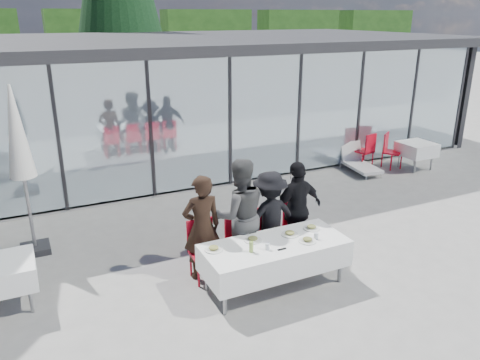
# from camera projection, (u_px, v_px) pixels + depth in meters

# --- Properties ---
(ground) EXTENTS (90.00, 90.00, 0.00)m
(ground) POSITION_uv_depth(u_px,v_px,m) (273.00, 268.00, 7.92)
(ground) COLOR gray
(ground) RESTS_ON ground
(pavilion) EXTENTS (14.80, 8.80, 3.44)m
(pavilion) POSITION_uv_depth(u_px,v_px,m) (204.00, 77.00, 14.96)
(pavilion) COLOR gray
(pavilion) RESTS_ON ground
(treeline) EXTENTS (62.50, 2.00, 4.40)m
(treeline) POSITION_uv_depth(u_px,v_px,m) (34.00, 45.00, 30.19)
(treeline) COLOR #193C13
(treeline) RESTS_ON ground
(dining_table) EXTENTS (2.26, 0.96, 0.75)m
(dining_table) POSITION_uv_depth(u_px,v_px,m) (275.00, 255.00, 7.22)
(dining_table) COLOR white
(dining_table) RESTS_ON ground
(diner_a) EXTENTS (0.65, 0.65, 1.75)m
(diner_a) POSITION_uv_depth(u_px,v_px,m) (202.00, 227.00, 7.39)
(diner_a) COLOR black
(diner_a) RESTS_ON ground
(diner_chair_a) EXTENTS (0.44, 0.44, 0.97)m
(diner_chair_a) POSITION_uv_depth(u_px,v_px,m) (203.00, 247.00, 7.49)
(diner_chair_a) COLOR red
(diner_chair_a) RESTS_ON ground
(diner_b) EXTENTS (1.08, 1.08, 1.92)m
(diner_b) POSITION_uv_depth(u_px,v_px,m) (240.00, 215.00, 7.63)
(diner_b) COLOR #4A4A4A
(diner_b) RESTS_ON ground
(diner_chair_b) EXTENTS (0.44, 0.44, 0.97)m
(diner_chair_b) POSITION_uv_depth(u_px,v_px,m) (240.00, 239.00, 7.76)
(diner_chair_b) COLOR red
(diner_chair_b) RESTS_ON ground
(diner_c) EXTENTS (1.05, 1.05, 1.62)m
(diner_c) POSITION_uv_depth(u_px,v_px,m) (269.00, 217.00, 7.90)
(diner_c) COLOR black
(diner_c) RESTS_ON ground
(diner_chair_c) EXTENTS (0.44, 0.44, 0.97)m
(diner_chair_c) POSITION_uv_depth(u_px,v_px,m) (269.00, 232.00, 7.99)
(diner_chair_c) COLOR red
(diner_chair_c) RESTS_ON ground
(diner_d) EXTENTS (1.13, 1.13, 1.72)m
(diner_d) POSITION_uv_depth(u_px,v_px,m) (297.00, 209.00, 8.11)
(diner_d) COLOR black
(diner_d) RESTS_ON ground
(diner_chair_d) EXTENTS (0.44, 0.44, 0.97)m
(diner_chair_d) POSITION_uv_depth(u_px,v_px,m) (297.00, 226.00, 8.21)
(diner_chair_d) COLOR red
(diner_chair_d) RESTS_ON ground
(plate_a) EXTENTS (0.28, 0.28, 0.07)m
(plate_a) POSITION_uv_depth(u_px,v_px,m) (214.00, 249.00, 6.93)
(plate_a) COLOR white
(plate_a) RESTS_ON dining_table
(plate_b) EXTENTS (0.28, 0.28, 0.07)m
(plate_b) POSITION_uv_depth(u_px,v_px,m) (253.00, 239.00, 7.22)
(plate_b) COLOR white
(plate_b) RESTS_ON dining_table
(plate_c) EXTENTS (0.28, 0.28, 0.07)m
(plate_c) POSITION_uv_depth(u_px,v_px,m) (290.00, 233.00, 7.41)
(plate_c) COLOR white
(plate_c) RESTS_ON dining_table
(plate_d) EXTENTS (0.28, 0.28, 0.07)m
(plate_d) POSITION_uv_depth(u_px,v_px,m) (312.00, 227.00, 7.62)
(plate_d) COLOR white
(plate_d) RESTS_ON dining_table
(plate_extra) EXTENTS (0.28, 0.28, 0.07)m
(plate_extra) POSITION_uv_depth(u_px,v_px,m) (307.00, 240.00, 7.19)
(plate_extra) COLOR white
(plate_extra) RESTS_ON dining_table
(juice_bottle) EXTENTS (0.06, 0.06, 0.17)m
(juice_bottle) POSITION_uv_depth(u_px,v_px,m) (251.00, 247.00, 6.86)
(juice_bottle) COLOR #8AAC47
(juice_bottle) RESTS_ON dining_table
(drinking_glasses) EXTENTS (0.92, 0.09, 0.10)m
(drinking_glasses) POSITION_uv_depth(u_px,v_px,m) (292.00, 241.00, 7.10)
(drinking_glasses) COLOR silver
(drinking_glasses) RESTS_ON dining_table
(folded_eyeglasses) EXTENTS (0.14, 0.03, 0.01)m
(folded_eyeglasses) POSITION_uv_depth(u_px,v_px,m) (282.00, 249.00, 6.95)
(folded_eyeglasses) COLOR black
(folded_eyeglasses) RESTS_ON dining_table
(spare_table_left) EXTENTS (0.86, 0.86, 0.74)m
(spare_table_left) POSITION_uv_depth(u_px,v_px,m) (4.00, 274.00, 6.68)
(spare_table_left) COLOR white
(spare_table_left) RESTS_ON ground
(spare_table_right) EXTENTS (0.86, 0.86, 0.74)m
(spare_table_right) POSITION_uv_depth(u_px,v_px,m) (417.00, 149.00, 12.84)
(spare_table_right) COLOR white
(spare_table_right) RESTS_ON ground
(spare_chair_a) EXTENTS (0.61, 0.61, 0.97)m
(spare_chair_a) POSITION_uv_depth(u_px,v_px,m) (389.00, 149.00, 12.94)
(spare_chair_a) COLOR red
(spare_chair_a) RESTS_ON ground
(spare_chair_b) EXTENTS (0.53, 0.53, 0.97)m
(spare_chair_b) POSITION_uv_depth(u_px,v_px,m) (367.00, 149.00, 12.94)
(spare_chair_b) COLOR red
(spare_chair_b) RESTS_ON ground
(market_umbrella) EXTENTS (0.50, 0.50, 3.00)m
(market_umbrella) POSITION_uv_depth(u_px,v_px,m) (19.00, 145.00, 7.79)
(market_umbrella) COLOR black
(market_umbrella) RESTS_ON ground
(lounger) EXTENTS (0.77, 1.40, 0.72)m
(lounger) POSITION_uv_depth(u_px,v_px,m) (358.00, 162.00, 12.75)
(lounger) COLOR silver
(lounger) RESTS_ON ground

